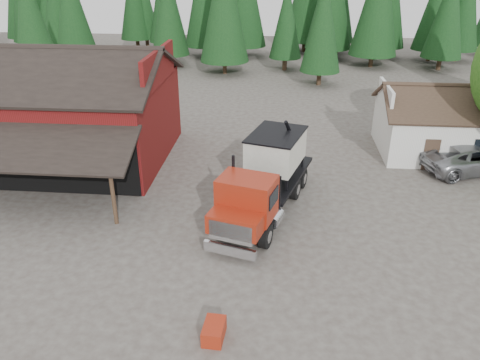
{
  "coord_description": "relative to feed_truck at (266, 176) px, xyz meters",
  "views": [
    {
      "loc": [
        2.27,
        -17.14,
        12.12
      ],
      "look_at": [
        0.39,
        3.84,
        1.8
      ],
      "focal_mm": 35.0,
      "sensor_mm": 36.0,
      "label": 1
    }
  ],
  "objects": [
    {
      "name": "near_pine_b",
      "position": [
        4.33,
        25.97,
        3.88
      ],
      "size": [
        3.96,
        3.96,
        10.4
      ],
      "color": "#382619",
      "rests_on": "ground"
    },
    {
      "name": "red_barn",
      "position": [
        -12.67,
        5.88,
        0.69
      ],
      "size": [
        12.8,
        13.63,
        7.18
      ],
      "color": "maroon",
      "rests_on": "ground"
    },
    {
      "name": "ground",
      "position": [
        -1.67,
        -4.03,
        -2.01
      ],
      "size": [
        120.0,
        120.0,
        0.0
      ],
      "primitive_type": "plane",
      "color": "#463E37",
      "rests_on": "ground"
    },
    {
      "name": "near_pine_d",
      "position": [
        -5.67,
        29.97,
        5.39
      ],
      "size": [
        5.28,
        5.28,
        13.4
      ],
      "color": "#382619",
      "rests_on": "ground"
    },
    {
      "name": "farmhouse",
      "position": [
        11.33,
        8.97,
        -0.34
      ],
      "size": [
        8.6,
        6.42,
        4.65
      ],
      "color": "silver",
      "rests_on": "ground"
    },
    {
      "name": "silver_car",
      "position": [
        12.33,
        5.97,
        -1.15
      ],
      "size": [
        6.75,
        4.59,
        1.72
      ],
      "primitive_type": "imported",
      "rotation": [
        0.0,
        0.0,
        1.88
      ],
      "color": "#97999E",
      "rests_on": "ground"
    },
    {
      "name": "equip_box",
      "position": [
        -1.39,
        -9.08,
        -1.71
      ],
      "size": [
        0.77,
        1.14,
        0.6
      ],
      "primitive_type": "cube",
      "rotation": [
        0.0,
        0.0,
        -0.06
      ],
      "color": "maroon",
      "rests_on": "ground"
    },
    {
      "name": "near_pine_a",
      "position": [
        -23.67,
        23.97,
        4.39
      ],
      "size": [
        4.4,
        4.4,
        11.4
      ],
      "color": "#382619",
      "rests_on": "ground"
    },
    {
      "name": "conifer_backdrop",
      "position": [
        -1.67,
        37.97,
        -2.01
      ],
      "size": [
        76.0,
        16.0,
        16.0
      ],
      "primitive_type": null,
      "color": "black",
      "rests_on": "ground"
    },
    {
      "name": "feed_truck",
      "position": [
        0.0,
        0.0,
        0.0
      ],
      "size": [
        5.07,
        9.83,
        4.29
      ],
      "rotation": [
        0.0,
        0.0,
        -0.28
      ],
      "color": "black",
      "rests_on": "ground"
    }
  ]
}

